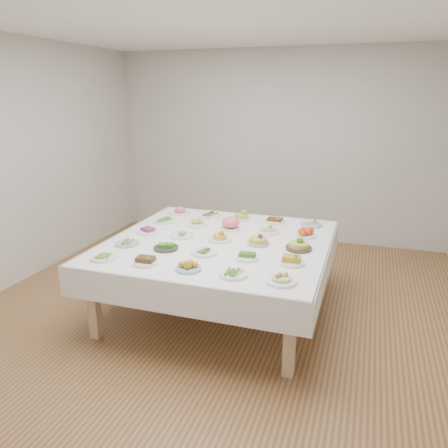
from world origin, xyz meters
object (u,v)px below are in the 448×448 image
(dish_0, at_px, (104,257))
(dish_12, at_px, (220,236))
(display_table, at_px, (219,247))
(dish_24, at_px, (311,222))

(dish_0, height_order, dish_12, dish_12)
(display_table, distance_m, dish_0, 1.14)
(dish_24, bearing_deg, dish_0, -135.01)
(dish_0, height_order, dish_24, dish_24)
(display_table, distance_m, dish_24, 1.14)
(display_table, xyz_separation_m, dish_24, (0.80, 0.80, 0.11))
(display_table, height_order, dish_12, dish_12)
(display_table, relative_size, dish_24, 9.20)
(dish_0, relative_size, dish_24, 0.99)
(dish_0, bearing_deg, dish_24, 44.99)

